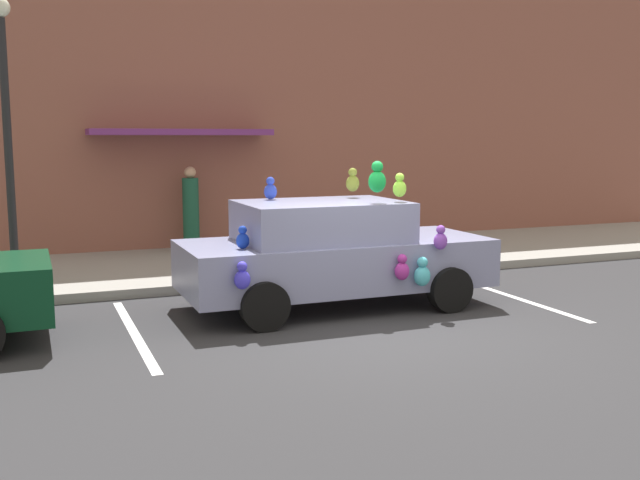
{
  "coord_description": "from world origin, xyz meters",
  "views": [
    {
      "loc": [
        -4.03,
        -8.19,
        2.45
      ],
      "look_at": [
        0.06,
        1.98,
        0.9
      ],
      "focal_mm": 40.97,
      "sensor_mm": 36.0,
      "label": 1
    }
  ],
  "objects_px": {
    "plush_covered_car": "(332,253)",
    "street_lamp_post": "(6,117)",
    "teddy_bear_on_sidewalk": "(245,253)",
    "pedestrian_walking_past": "(191,211)"
  },
  "relations": [
    {
      "from": "street_lamp_post",
      "to": "plush_covered_car",
      "type": "bearing_deg",
      "value": -26.45
    },
    {
      "from": "plush_covered_car",
      "to": "teddy_bear_on_sidewalk",
      "type": "bearing_deg",
      "value": 105.73
    },
    {
      "from": "teddy_bear_on_sidewalk",
      "to": "pedestrian_walking_past",
      "type": "xyz_separation_m",
      "value": [
        -0.33,
        2.8,
        0.46
      ]
    },
    {
      "from": "plush_covered_car",
      "to": "street_lamp_post",
      "type": "height_order",
      "value": "street_lamp_post"
    },
    {
      "from": "street_lamp_post",
      "to": "pedestrian_walking_past",
      "type": "bearing_deg",
      "value": 42.04
    },
    {
      "from": "street_lamp_post",
      "to": "pedestrian_walking_past",
      "type": "xyz_separation_m",
      "value": [
        3.29,
        2.97,
        -1.78
      ]
    },
    {
      "from": "teddy_bear_on_sidewalk",
      "to": "street_lamp_post",
      "type": "relative_size",
      "value": 0.18
    },
    {
      "from": "plush_covered_car",
      "to": "street_lamp_post",
      "type": "distance_m",
      "value": 5.14
    },
    {
      "from": "teddy_bear_on_sidewalk",
      "to": "plush_covered_car",
      "type": "bearing_deg",
      "value": -74.27
    },
    {
      "from": "plush_covered_car",
      "to": "street_lamp_post",
      "type": "relative_size",
      "value": 1.03
    }
  ]
}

